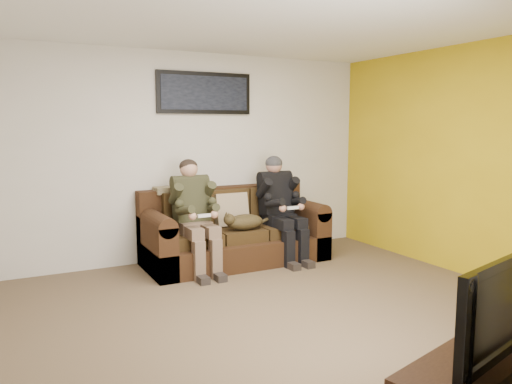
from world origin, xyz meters
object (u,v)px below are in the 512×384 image
person_left (194,209)px  cat (244,222)px  person_right (280,202)px  framed_poster (205,93)px  television (483,305)px  sofa (233,234)px

person_left → cat: person_left is taller
person_right → framed_poster: bearing=143.5°
person_left → television: size_ratio=1.30×
sofa → person_right: (0.57, -0.19, 0.39)m
framed_poster → cat: bearing=-72.1°
cat → person_right: bearing=9.1°
person_right → cat: bearing=-170.9°
framed_poster → television: size_ratio=1.25×
television → sofa: bearing=72.1°
cat → framed_poster: bearing=107.9°
person_right → television: size_ratio=1.31×
cat → person_left: bearing=171.3°
person_right → cat: (-0.56, -0.09, -0.19)m
person_right → cat: size_ratio=1.99×
sofa → television: bearing=-93.0°
person_right → framed_poster: framed_poster is taller
cat → television: (-0.21, -3.50, 0.15)m
person_left → television: person_left is taller
person_left → cat: size_ratio=1.98×
sofa → cat: size_ratio=3.38×
framed_poster → person_left: bearing=-123.1°
sofa → person_right: size_ratio=1.70×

